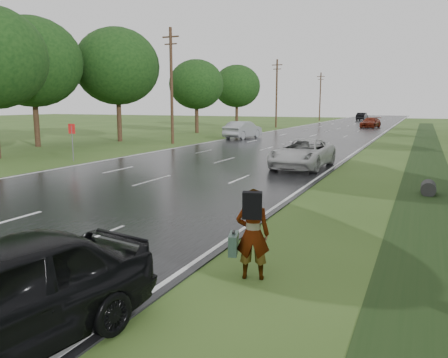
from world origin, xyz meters
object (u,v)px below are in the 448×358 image
at_px(road_sign, 72,135).
at_px(pedestrian, 252,233).
at_px(white_pickup, 303,153).
at_px(silver_sedan, 243,130).

height_order(road_sign, pedestrian, road_sign).
relative_size(road_sign, white_pickup, 0.41).
xyz_separation_m(road_sign, pedestrian, (16.68, -12.70, -0.68)).
bearing_deg(road_sign, white_pickup, 12.22).
xyz_separation_m(pedestrian, white_pickup, (-2.99, 15.66, -0.13)).
distance_m(road_sign, white_pickup, 14.03).
relative_size(road_sign, silver_sedan, 0.43).
relative_size(white_pickup, silver_sedan, 1.07).
distance_m(road_sign, silver_sedan, 20.95).
distance_m(white_pickup, silver_sedan, 20.76).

